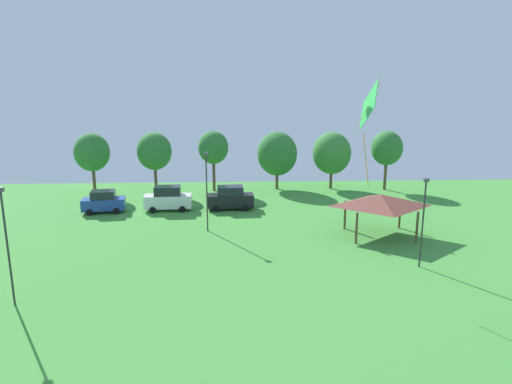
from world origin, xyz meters
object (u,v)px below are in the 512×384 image
park_pavilion (381,200)px  treeline_tree_2 (213,148)px  parked_car_leftmost (104,202)px  light_post_1 (7,241)px  parked_car_second_from_left (168,199)px  treeline_tree_4 (332,153)px  kite_flying_5 (369,107)px  light_post_0 (207,188)px  treeline_tree_0 (92,152)px  light_post_2 (423,218)px  parked_car_third_from_left (230,198)px  treeline_tree_1 (154,151)px  treeline_tree_5 (387,148)px  treeline_tree_3 (277,154)px

park_pavilion → treeline_tree_2: 23.46m
parked_car_leftmost → light_post_1: size_ratio=0.63×
parked_car_second_from_left → treeline_tree_4: 21.39m
treeline_tree_4 → kite_flying_5: bearing=-97.6°
light_post_0 → treeline_tree_0: treeline_tree_0 is taller
light_post_1 → treeline_tree_4: 39.15m
parked_car_leftmost → treeline_tree_0: 9.09m
kite_flying_5 → light_post_2: bearing=16.4°
parked_car_third_from_left → light_post_0: (-1.92, -7.28, 2.70)m
light_post_0 → treeline_tree_4: treeline_tree_4 is taller
treeline_tree_1 → treeline_tree_5: size_ratio=1.00×
treeline_tree_1 → treeline_tree_5: bearing=1.6°
parked_car_leftmost → light_post_0: bearing=-39.3°
parked_car_second_from_left → light_post_2: size_ratio=0.76×
light_post_0 → treeline_tree_3: treeline_tree_3 is taller
kite_flying_5 → treeline_tree_1: 31.59m
parked_car_leftmost → light_post_2: 30.55m
light_post_0 → treeline_tree_0: bearing=134.5°
park_pavilion → treeline_tree_3: (-7.04, 18.76, 1.32)m
parked_car_leftmost → parked_car_second_from_left: size_ratio=0.90×
treeline_tree_5 → treeline_tree_2: bearing=179.1°
park_pavilion → light_post_0: (-14.67, 1.87, 0.82)m
light_post_1 → treeline_tree_2: 31.47m
light_post_2 → treeline_tree_3: size_ratio=0.89×
kite_flying_5 → treeline_tree_3: (-3.13, 27.19, -6.73)m
kite_flying_5 → treeline_tree_1: bearing=125.0°
light_post_1 → treeline_tree_5: treeline_tree_5 is taller
kite_flying_5 → light_post_1: kite_flying_5 is taller
treeline_tree_3 → treeline_tree_4: (6.74, -0.10, 0.04)m
parked_car_leftmost → treeline_tree_4: treeline_tree_4 is taller
treeline_tree_0 → treeline_tree_4: size_ratio=1.04×
treeline_tree_2 → parked_car_leftmost: bearing=-138.1°
parked_car_third_from_left → treeline_tree_1: (-8.93, 7.81, 3.82)m
parked_car_third_from_left → park_pavilion: park_pavilion is taller
treeline_tree_2 → parked_car_second_from_left: bearing=-115.4°
parked_car_leftmost → light_post_0: (10.82, -6.60, 2.78)m
park_pavilion → treeline_tree_1: bearing=141.9°
light_post_1 → treeline_tree_4: size_ratio=0.99×
kite_flying_5 → treeline_tree_3: size_ratio=0.95×
kite_flying_5 → treeline_tree_2: size_ratio=0.92×
treeline_tree_4 → light_post_0: bearing=-130.6°
treeline_tree_2 → light_post_1: bearing=-109.0°
parked_car_second_from_left → light_post_1: bearing=-108.7°
parked_car_leftmost → treeline_tree_5: (31.73, 9.26, 4.01)m
treeline_tree_0 → treeline_tree_1: (6.94, 0.92, -0.05)m
light_post_0 → treeline_tree_2: (-0.15, 16.19, 1.38)m
kite_flying_5 → parked_car_leftmost: 29.18m
treeline_tree_0 → treeline_tree_4: 28.44m
parked_car_second_from_left → park_pavilion: 21.21m
parked_car_third_from_left → treeline_tree_4: bearing=33.7°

